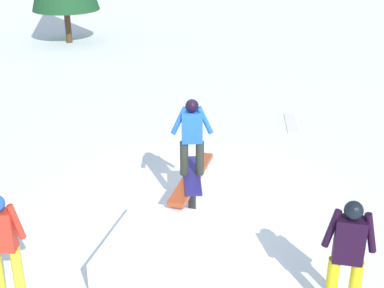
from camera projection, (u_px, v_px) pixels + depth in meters
name	position (u px, v px, depth m)	size (l,w,h in m)	color
ground_plane	(192.00, 211.00, 9.55)	(60.00, 60.00, 0.00)	white
rail_feature	(192.00, 182.00, 9.31)	(1.82, 1.27, 0.71)	black
snow_kicker_ramp	(161.00, 253.00, 7.92)	(1.80, 1.50, 0.55)	white
main_rider_on_rail	(192.00, 139.00, 8.99)	(1.49, 0.72, 1.40)	navy
bystander_black	(348.00, 252.00, 6.81)	(0.41, 0.64, 1.68)	gold
bystander_red	(3.00, 241.00, 7.13)	(0.30, 0.65, 1.57)	gold
loose_snowboard_white	(291.00, 123.00, 13.41)	(1.34, 0.28, 0.02)	white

